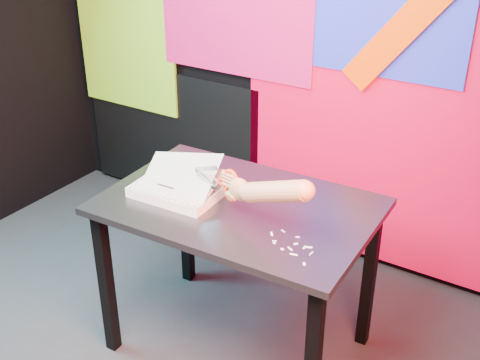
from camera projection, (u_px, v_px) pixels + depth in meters
The scene contains 7 objects.
room at pixel (56, 81), 1.95m from camera, with size 3.01×3.01×2.71m.
backdrop at pixel (285, 82), 3.20m from camera, with size 2.88×0.05×2.08m.
work_table at pixel (239, 224), 2.50m from camera, with size 1.13×0.78×0.75m.
printout_stack at pixel (178, 189), 2.51m from camera, with size 0.39×0.28×0.19m.
scissors at pixel (228, 184), 2.33m from camera, with size 0.24×0.06×0.14m.
hand_forearm at pixel (269, 191), 2.18m from camera, with size 0.42×0.13×0.19m.
paper_clippings at pixel (292, 246), 2.17m from camera, with size 0.21×0.16×0.00m.
Camera 1 is at (1.52, -1.26, 1.96)m, focal length 45.00 mm.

